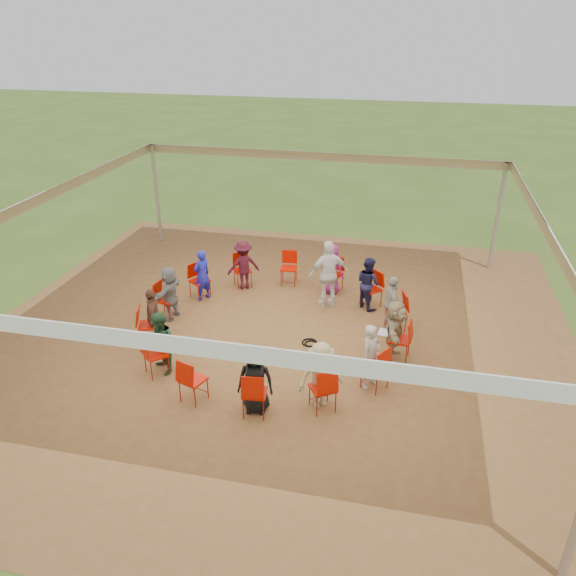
% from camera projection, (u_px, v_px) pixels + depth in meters
% --- Properties ---
extents(ground, '(80.00, 80.00, 0.00)m').
position_uv_depth(ground, '(275.00, 336.00, 12.52)').
color(ground, '#39551A').
rests_on(ground, ground).
extents(dirt_patch, '(13.00, 13.00, 0.00)m').
position_uv_depth(dirt_patch, '(275.00, 336.00, 12.52)').
color(dirt_patch, brown).
rests_on(dirt_patch, ground).
extents(tent, '(10.33, 10.33, 3.00)m').
position_uv_depth(tent, '(274.00, 236.00, 11.49)').
color(tent, '#B2B2B7').
rests_on(tent, ground).
extents(chair_0, '(0.48, 0.47, 0.90)m').
position_uv_depth(chair_0, '(400.00, 340.00, 11.51)').
color(chair_0, '#BD1100').
rests_on(chair_0, ground).
extents(chair_1, '(0.55, 0.54, 0.90)m').
position_uv_depth(chair_1, '(396.00, 312.00, 12.60)').
color(chair_1, '#BD1100').
rests_on(chair_1, ground).
extents(chair_2, '(0.61, 0.61, 0.90)m').
position_uv_depth(chair_2, '(371.00, 289.00, 13.63)').
color(chair_2, '#BD1100').
rests_on(chair_2, ground).
extents(chair_3, '(0.54, 0.55, 0.90)m').
position_uv_depth(chair_3, '(333.00, 275.00, 14.41)').
color(chair_3, '#BD1100').
rests_on(chair_3, ground).
extents(chair_4, '(0.47, 0.48, 0.90)m').
position_uv_depth(chair_4, '(289.00, 268.00, 14.77)').
color(chair_4, '#BD1100').
rests_on(chair_4, ground).
extents(chair_5, '(0.59, 0.60, 0.90)m').
position_uv_depth(chair_5, '(243.00, 271.00, 14.64)').
color(chair_5, '#BD1100').
rests_on(chair_5, ground).
extents(chair_6, '(0.60, 0.59, 0.90)m').
position_uv_depth(chair_6, '(200.00, 281.00, 14.06)').
color(chair_6, '#BD1100').
rests_on(chair_6, ground).
extents(chair_7, '(0.48, 0.47, 0.90)m').
position_uv_depth(chair_7, '(166.00, 300.00, 13.13)').
color(chair_7, '#BD1100').
rests_on(chair_7, ground).
extents(chair_8, '(0.55, 0.54, 0.90)m').
position_uv_depth(chair_8, '(149.00, 325.00, 12.05)').
color(chair_8, '#BD1100').
rests_on(chair_8, ground).
extents(chair_9, '(0.61, 0.61, 0.90)m').
position_uv_depth(chair_9, '(156.00, 354.00, 11.01)').
color(chair_9, '#BD1100').
rests_on(chair_9, ground).
extents(chair_10, '(0.54, 0.55, 0.90)m').
position_uv_depth(chair_10, '(193.00, 380.00, 10.24)').
color(chair_10, '#BD1100').
rests_on(chair_10, ground).
extents(chair_11, '(0.47, 0.48, 0.90)m').
position_uv_depth(chair_11, '(255.00, 393.00, 9.88)').
color(chair_11, '#BD1100').
rests_on(chair_11, ground).
extents(chair_12, '(0.59, 0.60, 0.90)m').
position_uv_depth(chair_12, '(323.00, 388.00, 10.00)').
color(chair_12, '#BD1100').
rests_on(chair_12, ground).
extents(chair_13, '(0.60, 0.59, 0.90)m').
position_uv_depth(chair_13, '(375.00, 368.00, 10.59)').
color(chair_13, '#BD1100').
rests_on(chair_13, ground).
extents(person_seated_0, '(0.58, 1.25, 1.30)m').
position_uv_depth(person_seated_0, '(395.00, 330.00, 11.46)').
color(person_seated_0, '#9D8C64').
rests_on(person_seated_0, ground).
extents(person_seated_1, '(0.62, 0.85, 1.30)m').
position_uv_depth(person_seated_1, '(392.00, 304.00, 12.50)').
color(person_seated_1, '#9D988D').
rests_on(person_seated_1, ground).
extents(person_seated_2, '(0.71, 0.71, 1.30)m').
position_uv_depth(person_seated_2, '(368.00, 283.00, 13.49)').
color(person_seated_2, '#1B193B').
rests_on(person_seated_2, ground).
extents(person_seated_3, '(0.72, 0.55, 1.30)m').
position_uv_depth(person_seated_3, '(331.00, 269.00, 14.23)').
color(person_seated_3, '#931A67').
rests_on(person_seated_3, ground).
extents(person_seated_4, '(0.93, 0.80, 1.30)m').
position_uv_depth(person_seated_4, '(243.00, 265.00, 14.45)').
color(person_seated_4, '#3B0E1B').
rests_on(person_seated_4, ground).
extents(person_seated_5, '(0.52, 0.57, 1.30)m').
position_uv_depth(person_seated_5, '(202.00, 275.00, 13.89)').
color(person_seated_5, '#1D1DA6').
rests_on(person_seated_5, ground).
extents(person_seated_6, '(0.58, 1.25, 1.30)m').
position_uv_depth(person_seated_6, '(170.00, 293.00, 13.01)').
color(person_seated_6, slate).
rests_on(person_seated_6, ground).
extents(person_seated_7, '(0.62, 0.85, 1.30)m').
position_uv_depth(person_seated_7, '(153.00, 317.00, 11.97)').
color(person_seated_7, brown).
rests_on(person_seated_7, ground).
extents(person_seated_8, '(0.71, 0.71, 1.30)m').
position_uv_depth(person_seated_8, '(161.00, 344.00, 10.98)').
color(person_seated_8, '#244A2E').
rests_on(person_seated_8, ground).
extents(person_seated_9, '(0.67, 0.43, 1.30)m').
position_uv_depth(person_seated_9, '(255.00, 379.00, 9.90)').
color(person_seated_9, black).
rests_on(person_seated_9, ground).
extents(person_seated_10, '(0.93, 0.80, 1.30)m').
position_uv_depth(person_seated_10, '(320.00, 375.00, 10.01)').
color(person_seated_10, '#9D8C64').
rests_on(person_seated_10, ground).
extents(person_seated_11, '(0.52, 0.57, 1.30)m').
position_uv_depth(person_seated_11, '(371.00, 356.00, 10.57)').
color(person_seated_11, '#9D988D').
rests_on(person_seated_11, ground).
extents(standing_person, '(1.12, 0.92, 1.70)m').
position_uv_depth(standing_person, '(329.00, 274.00, 13.46)').
color(standing_person, silver).
rests_on(standing_person, ground).
extents(cable_coil, '(0.46, 0.46, 0.03)m').
position_uv_depth(cable_coil, '(310.00, 343.00, 12.21)').
color(cable_coil, black).
rests_on(cable_coil, ground).
extents(laptop, '(0.28, 0.33, 0.21)m').
position_uv_depth(laptop, '(386.00, 330.00, 11.53)').
color(laptop, '#B7B7BC').
rests_on(laptop, ground).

